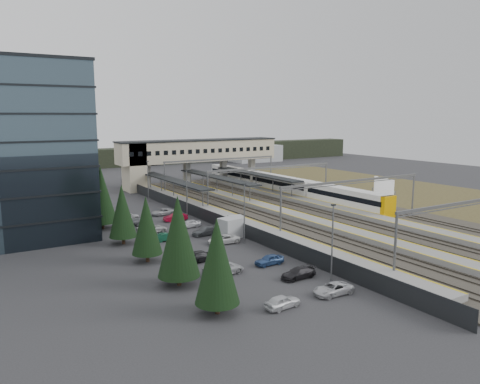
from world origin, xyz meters
TOP-DOWN VIEW (x-y plane):
  - ground at (0.00, 0.00)m, footprint 220.00×220.00m
  - conifer_row at (-22.00, -3.86)m, footprint 4.42×49.82m
  - car_park at (-13.39, -5.94)m, footprint 10.63×44.50m
  - lampposts at (-8.00, 1.25)m, footprint 0.50×53.25m
  - fence at (-6.50, 5.00)m, footprint 0.08×90.00m
  - relay_cabin_near at (-7.95, -4.45)m, footprint 3.67×2.96m
  - relay_cabin_far at (-4.70, -0.35)m, footprint 2.41×2.14m
  - rail_corridor at (9.34, 5.00)m, footprint 34.00×90.00m
  - canopies at (7.00, 27.00)m, footprint 23.10×30.00m
  - footbridge at (7.70, 42.00)m, footprint 40.40×6.40m
  - gantries at (12.00, 3.00)m, footprint 28.40×62.28m
  - train at (20.00, 21.14)m, footprint 2.84×59.42m
  - billboard at (27.31, -0.43)m, footprint 1.89×6.14m
  - scrub_east at (45.00, 5.00)m, footprint 34.00×120.00m
  - treeline_far at (23.81, 92.28)m, footprint 170.00×19.00m

SIDE VIEW (x-z plane):
  - ground at x=0.00m, z-range 0.00..0.00m
  - scrub_east at x=45.00m, z-range 0.00..0.06m
  - rail_corridor at x=9.34m, z-range -0.17..0.75m
  - car_park at x=-13.39m, z-range -0.04..1.24m
  - relay_cabin_far at x=-4.70m, z-range 0.00..1.94m
  - fence at x=-6.50m, z-range 0.00..2.00m
  - relay_cabin_near at x=-7.95m, z-range 0.00..2.75m
  - train at x=20.00m, z-range 0.25..3.83m
  - treeline_far at x=23.81m, z-range -0.55..6.45m
  - billboard at x=27.31m, z-range 0.96..6.42m
  - canopies at x=7.00m, z-range 2.28..5.56m
  - lampposts at x=-8.00m, z-range 0.30..8.37m
  - conifer_row at x=-22.00m, z-range 0.09..9.59m
  - gantries at x=12.00m, z-range 2.41..9.58m
  - footbridge at x=7.70m, z-range 2.33..13.53m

